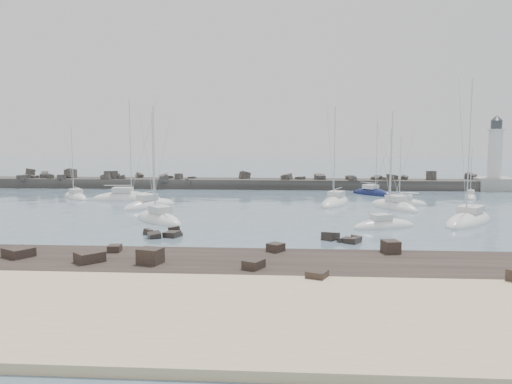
% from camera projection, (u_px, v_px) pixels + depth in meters
% --- Properties ---
extents(ground, '(400.00, 400.00, 0.00)m').
position_uv_depth(ground, '(216.00, 220.00, 59.25)').
color(ground, slate).
rests_on(ground, ground).
extents(sand_strip, '(140.00, 14.00, 1.00)m').
position_uv_depth(sand_strip, '(132.00, 317.00, 27.51)').
color(sand_strip, beige).
rests_on(sand_strip, ground).
extents(rock_shelf, '(140.00, 12.00, 1.87)m').
position_uv_depth(rock_shelf, '(173.00, 269.00, 37.44)').
color(rock_shelf, black).
rests_on(rock_shelf, ground).
extents(rock_cluster_near, '(4.24, 4.18, 1.40)m').
position_uv_depth(rock_cluster_near, '(169.00, 235.00, 50.05)').
color(rock_cluster_near, black).
rests_on(rock_cluster_near, ground).
extents(rock_cluster_far, '(4.06, 3.42, 1.52)m').
position_uv_depth(rock_cluster_far, '(342.00, 240.00, 47.65)').
color(rock_cluster_far, black).
rests_on(rock_cluster_far, ground).
extents(breakwater, '(115.00, 7.30, 5.18)m').
position_uv_depth(breakwater, '(204.00, 186.00, 97.42)').
color(breakwater, '#2D2A28').
rests_on(breakwater, ground).
extents(lighthouse, '(7.00, 7.00, 14.60)m').
position_uv_depth(lighthouse, '(494.00, 173.00, 93.49)').
color(lighthouse, gray).
rests_on(lighthouse, ground).
extents(sailboat_1, '(7.15, 7.45, 12.48)m').
position_uv_depth(sailboat_1, '(75.00, 197.00, 80.98)').
color(sailboat_1, white).
rests_on(sailboat_1, ground).
extents(sailboat_3, '(7.33, 9.04, 14.39)m').
position_uv_depth(sailboat_3, '(150.00, 206.00, 70.35)').
color(sailboat_3, white).
rests_on(sailboat_3, ground).
extents(sailboat_4, '(10.98, 4.35, 16.87)m').
position_uv_depth(sailboat_4, '(126.00, 199.00, 78.72)').
color(sailboat_4, white).
rests_on(sailboat_4, ground).
extents(sailboat_5, '(8.37, 8.62, 14.62)m').
position_uv_depth(sailboat_5, '(159.00, 220.00, 58.52)').
color(sailboat_5, white).
rests_on(sailboat_5, ground).
extents(sailboat_6, '(6.47, 10.09, 15.37)m').
position_uv_depth(sailboat_6, '(335.00, 203.00, 73.36)').
color(sailboat_6, white).
rests_on(sailboat_6, ground).
extents(sailboat_7, '(7.72, 4.86, 11.77)m').
position_uv_depth(sailboat_7, '(384.00, 226.00, 54.57)').
color(sailboat_7, white).
rests_on(sailboat_7, ground).
extents(sailboat_8, '(7.54, 8.09, 13.45)m').
position_uv_depth(sailboat_8, '(372.00, 194.00, 85.81)').
color(sailboat_8, '#0F153F').
rests_on(sailboat_8, ground).
extents(sailboat_9, '(6.96, 3.22, 10.79)m').
position_uv_depth(sailboat_9, '(403.00, 204.00, 72.90)').
color(sailboat_9, white).
rests_on(sailboat_9, ground).
extents(sailboat_10, '(6.89, 9.42, 14.60)m').
position_uv_depth(sailboat_10, '(394.00, 207.00, 69.23)').
color(sailboat_10, white).
rests_on(sailboat_10, ground).
extents(sailboat_11, '(9.55, 11.04, 17.56)m').
position_uv_depth(sailboat_11, '(469.00, 222.00, 57.54)').
color(sailboat_11, white).
rests_on(sailboat_11, ground).
extents(sailboat_12, '(3.08, 5.76, 8.95)m').
position_uv_depth(sailboat_12, '(470.00, 197.00, 80.96)').
color(sailboat_12, white).
rests_on(sailboat_12, ground).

